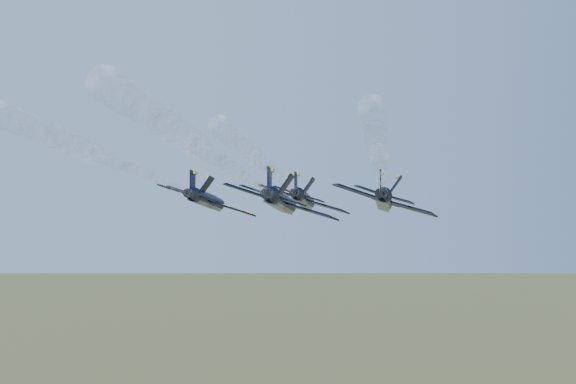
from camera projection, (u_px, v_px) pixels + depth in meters
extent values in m
cylinder|color=black|center=(304.00, 199.00, 115.23)|extent=(6.96, 13.87, 2.26)
cone|color=black|center=(311.00, 198.00, 123.48)|extent=(3.07, 3.35, 2.26)
ellipsoid|color=black|center=(308.00, 195.00, 118.74)|extent=(2.05, 2.80, 1.14)
cube|color=gray|center=(302.00, 203.00, 115.27)|extent=(5.89, 12.31, 0.94)
cube|color=black|center=(279.00, 192.00, 114.91)|extent=(5.99, 3.60, 2.09)
cube|color=#FFEB0D|center=(281.00, 191.00, 116.67)|extent=(5.71, 0.60, 2.07)
cube|color=black|center=(326.00, 207.00, 113.90)|extent=(6.68, 6.27, 2.09)
cube|color=#FFEB0D|center=(328.00, 206.00, 115.67)|extent=(4.70, 3.82, 2.07)
cube|color=black|center=(282.00, 194.00, 108.96)|extent=(2.69, 1.76, 1.00)
cube|color=black|center=(313.00, 204.00, 108.34)|extent=(3.09, 3.03, 1.00)
cube|color=black|center=(295.00, 187.00, 109.43)|extent=(0.97, 2.23, 2.74)
cube|color=black|center=(308.00, 191.00, 109.18)|extent=(2.45, 2.78, 2.31)
cylinder|color=black|center=(293.00, 199.00, 107.99)|extent=(1.81, 1.69, 1.46)
cylinder|color=black|center=(300.00, 201.00, 107.86)|extent=(1.81, 1.69, 1.46)
cylinder|color=black|center=(207.00, 200.00, 104.97)|extent=(6.96, 13.87, 2.26)
cone|color=black|center=(221.00, 199.00, 113.22)|extent=(3.07, 3.35, 2.26)
ellipsoid|color=black|center=(215.00, 195.00, 108.48)|extent=(2.05, 2.80, 1.14)
cube|color=gray|center=(205.00, 205.00, 105.00)|extent=(5.89, 12.31, 0.94)
cube|color=black|center=(180.00, 192.00, 104.64)|extent=(5.99, 3.60, 2.09)
cube|color=#FFEB0D|center=(184.00, 191.00, 106.41)|extent=(5.71, 0.60, 2.07)
cube|color=black|center=(230.00, 209.00, 103.64)|extent=(6.68, 6.27, 2.09)
cube|color=#FFEB0D|center=(234.00, 208.00, 105.40)|extent=(4.70, 3.82, 2.07)
cube|color=black|center=(177.00, 195.00, 98.69)|extent=(2.69, 1.76, 1.00)
cube|color=black|center=(210.00, 206.00, 98.07)|extent=(3.09, 3.03, 1.00)
cube|color=black|center=(192.00, 187.00, 99.16)|extent=(0.97, 2.23, 2.74)
cube|color=black|center=(205.00, 191.00, 98.91)|extent=(2.45, 2.78, 2.31)
cylinder|color=black|center=(188.00, 200.00, 97.73)|extent=(1.81, 1.69, 1.46)
cylinder|color=black|center=(195.00, 202.00, 97.59)|extent=(1.81, 1.69, 1.46)
cylinder|color=black|center=(385.00, 200.00, 102.16)|extent=(6.96, 13.87, 2.26)
cone|color=black|center=(387.00, 199.00, 110.41)|extent=(3.07, 3.35, 2.26)
ellipsoid|color=black|center=(387.00, 195.00, 105.66)|extent=(2.05, 2.80, 1.14)
cube|color=gray|center=(383.00, 205.00, 102.19)|extent=(5.89, 12.31, 0.94)
cube|color=black|center=(357.00, 192.00, 101.83)|extent=(5.99, 3.60, 2.09)
cube|color=#FFEB0D|center=(358.00, 191.00, 103.60)|extent=(5.71, 0.60, 2.07)
cube|color=black|center=(411.00, 210.00, 100.83)|extent=(6.68, 6.27, 2.09)
cube|color=#FFEB0D|center=(412.00, 209.00, 102.59)|extent=(4.70, 3.82, 2.07)
cube|color=black|center=(365.00, 195.00, 95.88)|extent=(2.69, 1.76, 1.00)
cube|color=black|center=(401.00, 206.00, 95.26)|extent=(3.09, 3.03, 1.00)
cube|color=black|center=(380.00, 187.00, 96.35)|extent=(0.97, 2.23, 2.74)
cube|color=black|center=(394.00, 191.00, 96.10)|extent=(2.45, 2.78, 2.31)
cylinder|color=black|center=(379.00, 200.00, 94.92)|extent=(1.81, 1.69, 1.46)
cylinder|color=black|center=(386.00, 203.00, 94.78)|extent=(1.81, 1.69, 1.46)
cylinder|color=black|center=(281.00, 201.00, 91.01)|extent=(6.96, 13.87, 2.26)
cone|color=black|center=(292.00, 200.00, 99.26)|extent=(3.07, 3.35, 2.26)
ellipsoid|color=black|center=(287.00, 196.00, 94.52)|extent=(2.05, 2.80, 1.14)
cube|color=gray|center=(279.00, 207.00, 91.05)|extent=(5.89, 12.31, 0.94)
cube|color=black|center=(250.00, 192.00, 90.69)|extent=(5.99, 3.60, 2.09)
cube|color=#FFEB0D|center=(253.00, 191.00, 92.45)|extent=(5.71, 0.60, 2.07)
cube|color=black|center=(309.00, 212.00, 89.68)|extent=(6.68, 6.27, 2.09)
cube|color=#FFEB0D|center=(312.00, 211.00, 91.44)|extent=(4.70, 3.82, 2.07)
cube|color=black|center=(252.00, 196.00, 84.74)|extent=(2.69, 1.76, 1.00)
cube|color=black|center=(291.00, 209.00, 84.12)|extent=(3.09, 3.03, 1.00)
cube|color=black|center=(269.00, 186.00, 85.21)|extent=(0.97, 2.23, 2.74)
cube|color=black|center=(284.00, 192.00, 84.96)|extent=(2.45, 2.78, 2.31)
cylinder|color=black|center=(265.00, 202.00, 83.77)|extent=(1.81, 1.69, 1.46)
cylinder|color=black|center=(274.00, 205.00, 83.64)|extent=(1.81, 1.69, 1.46)
cylinder|color=white|center=(287.00, 200.00, 99.82)|extent=(7.02, 16.35, 1.20)
cylinder|color=white|center=(264.00, 202.00, 83.97)|extent=(7.45, 16.50, 1.65)
cylinder|color=white|center=(231.00, 205.00, 68.12)|extent=(7.94, 16.69, 2.18)
cylinder|color=white|center=(172.00, 201.00, 89.55)|extent=(7.02, 16.35, 1.20)
cylinder|color=white|center=(121.00, 204.00, 73.70)|extent=(7.45, 16.50, 1.65)
cylinder|color=white|center=(42.00, 208.00, 57.86)|extent=(7.94, 16.69, 2.18)
cylinder|color=white|center=(380.00, 202.00, 86.74)|extent=(7.02, 16.35, 1.20)
cylinder|color=white|center=(374.00, 205.00, 70.89)|extent=(7.45, 16.50, 1.65)
cylinder|color=white|center=(364.00, 209.00, 55.04)|extent=(7.94, 16.69, 2.18)
cylinder|color=white|center=(255.00, 204.00, 75.60)|extent=(7.02, 16.35, 1.20)
cylinder|color=white|center=(214.00, 207.00, 59.75)|extent=(7.45, 16.50, 1.65)
cylinder|color=white|center=(144.00, 214.00, 43.90)|extent=(7.94, 16.69, 2.18)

